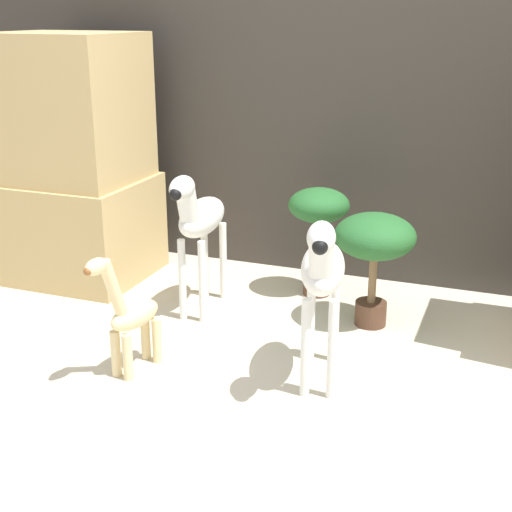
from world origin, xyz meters
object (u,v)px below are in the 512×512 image
giraffe_figurine (130,316)px  potted_palm_front (319,214)px  potted_palm_back (375,243)px  zebra_left (199,219)px  zebra_right (322,271)px

giraffe_figurine → potted_palm_front: (0.46, 1.07, 0.18)m
giraffe_figurine → potted_palm_back: 1.14m
zebra_left → potted_palm_front: bearing=42.0°
zebra_left → giraffe_figurine: size_ratio=1.34×
zebra_right → zebra_left: bearing=147.3°
potted_palm_front → giraffe_figurine: bearing=-113.3°
zebra_right → zebra_left: 0.87m
zebra_right → potted_palm_back: zebra_right is taller
giraffe_figurine → zebra_left: bearing=90.1°
zebra_left → potted_palm_front: 0.62m
potted_palm_front → potted_palm_back: bearing=-38.7°
zebra_left → potted_palm_back: 0.82m
zebra_right → potted_palm_front: 0.93m
zebra_right → giraffe_figurine: bearing=-165.8°
zebra_left → giraffe_figurine: bearing=-89.9°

